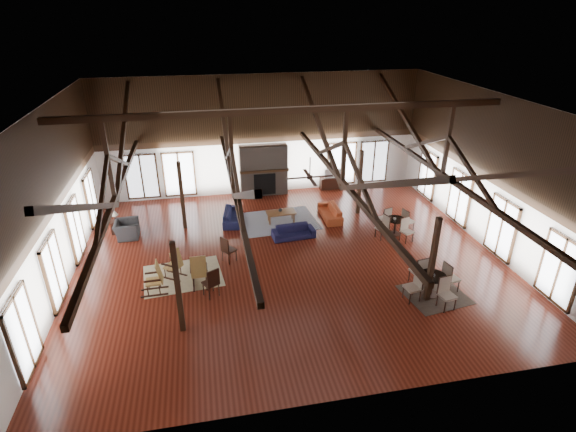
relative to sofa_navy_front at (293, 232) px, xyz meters
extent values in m
plane|color=#5D1F13|center=(-0.51, -1.67, -0.26)|extent=(16.00, 16.00, 0.00)
cube|color=black|center=(-0.51, -1.67, 5.74)|extent=(16.00, 14.00, 0.02)
cube|color=white|center=(-0.51, 5.33, 2.74)|extent=(16.00, 0.02, 6.00)
cube|color=white|center=(-0.51, -8.67, 2.74)|extent=(16.00, 0.02, 6.00)
cube|color=white|center=(-8.51, -1.67, 2.74)|extent=(0.02, 14.00, 6.00)
cube|color=white|center=(7.49, -1.67, 2.74)|extent=(0.02, 14.00, 6.00)
cube|color=black|center=(-0.51, -1.67, 5.49)|extent=(15.60, 0.18, 0.22)
cube|color=black|center=(-6.51, -1.67, 2.79)|extent=(0.16, 13.70, 0.18)
cube|color=black|center=(-6.51, -1.67, 4.14)|extent=(0.14, 0.14, 2.70)
cube|color=black|center=(-6.51, 1.83, 4.01)|extent=(0.15, 7.07, 3.12)
cube|color=black|center=(-6.51, -5.17, 4.01)|extent=(0.15, 7.07, 3.12)
cube|color=black|center=(-2.51, -1.67, 2.79)|extent=(0.16, 13.70, 0.18)
cube|color=black|center=(-2.51, -1.67, 4.14)|extent=(0.14, 0.14, 2.70)
cube|color=black|center=(-2.51, 1.83, 4.01)|extent=(0.15, 7.07, 3.12)
cube|color=black|center=(-2.51, -5.17, 4.01)|extent=(0.15, 7.07, 3.12)
cube|color=black|center=(1.49, -1.67, 2.79)|extent=(0.16, 13.70, 0.18)
cube|color=black|center=(1.49, -1.67, 4.14)|extent=(0.14, 0.14, 2.70)
cube|color=black|center=(1.49, 1.83, 4.01)|extent=(0.15, 7.07, 3.12)
cube|color=black|center=(1.49, -5.17, 4.01)|extent=(0.15, 7.07, 3.12)
cube|color=black|center=(5.49, -1.67, 2.79)|extent=(0.16, 13.70, 0.18)
cube|color=black|center=(5.49, -1.67, 4.14)|extent=(0.14, 0.14, 2.70)
cube|color=black|center=(5.49, 1.83, 4.01)|extent=(0.15, 7.07, 3.12)
cube|color=black|center=(5.49, -5.17, 4.01)|extent=(0.15, 7.07, 3.12)
cube|color=black|center=(-4.51, -5.17, 1.26)|extent=(0.16, 0.16, 3.05)
cube|color=black|center=(3.49, -5.17, 1.26)|extent=(0.16, 0.16, 3.05)
cube|color=black|center=(-4.51, 1.83, 1.26)|extent=(0.16, 0.16, 3.05)
cube|color=black|center=(3.49, 1.83, 1.26)|extent=(0.16, 0.16, 3.05)
cube|color=brown|center=(-0.51, 5.01, 1.04)|extent=(2.40, 0.62, 2.60)
cube|color=black|center=(-0.51, 4.69, 0.39)|extent=(1.10, 0.06, 1.10)
cube|color=black|center=(-0.51, 4.73, 1.09)|extent=(2.50, 0.20, 0.12)
cylinder|color=black|center=(-0.01, -2.67, 3.79)|extent=(0.04, 0.04, 0.70)
cylinder|color=black|center=(-0.01, -2.67, 3.44)|extent=(0.20, 0.20, 0.10)
cube|color=black|center=(0.44, -2.67, 3.44)|extent=(0.70, 0.12, 0.02)
cube|color=black|center=(-0.01, -2.22, 3.44)|extent=(0.12, 0.70, 0.02)
cube|color=black|center=(-0.46, -2.67, 3.44)|extent=(0.70, 0.12, 0.02)
cube|color=black|center=(-0.01, -3.12, 3.44)|extent=(0.12, 0.70, 0.02)
imported|color=#141234|center=(0.00, 0.00, 0.00)|extent=(1.85, 0.85, 0.53)
imported|color=#131536|center=(-2.39, 2.06, 0.01)|extent=(1.99, 1.04, 0.55)
imported|color=#AA4120|center=(2.05, 1.55, 0.02)|extent=(1.94, 0.79, 0.56)
cube|color=brown|center=(-0.25, 1.57, 0.21)|extent=(1.35, 0.74, 0.06)
cube|color=brown|center=(-0.79, 1.35, -0.04)|extent=(0.06, 0.06, 0.44)
cube|color=brown|center=(-0.79, 1.79, -0.04)|extent=(0.06, 0.06, 0.44)
cube|color=brown|center=(0.30, 1.35, -0.04)|extent=(0.06, 0.06, 0.44)
cube|color=brown|center=(0.30, 1.79, -0.04)|extent=(0.06, 0.06, 0.44)
imported|color=#B2B2B2|center=(-0.27, 1.63, 0.33)|extent=(0.19, 0.19, 0.18)
imported|color=#272729|center=(-6.91, 1.44, 0.09)|extent=(1.08, 0.95, 0.70)
cube|color=black|center=(-7.38, 1.89, 0.02)|extent=(0.42, 0.42, 0.57)
cylinder|color=black|center=(-7.38, 1.89, 0.47)|extent=(0.08, 0.08, 0.34)
cone|color=beige|center=(-7.38, 1.89, 0.70)|extent=(0.30, 0.30, 0.24)
cube|color=olive|center=(-4.90, -2.11, 0.17)|extent=(0.67, 0.68, 0.05)
cube|color=olive|center=(-4.70, -2.24, 0.52)|extent=(0.43, 0.52, 0.72)
cube|color=black|center=(-5.01, -2.29, -0.24)|extent=(0.77, 0.53, 0.05)
cube|color=black|center=(-4.78, -1.94, -0.24)|extent=(0.77, 0.53, 0.05)
cube|color=olive|center=(-3.95, -2.76, 0.21)|extent=(0.54, 0.52, 0.06)
cube|color=olive|center=(-3.95, -3.01, 0.57)|extent=(0.54, 0.21, 0.77)
cube|color=black|center=(-4.18, -2.76, -0.23)|extent=(0.07, 0.95, 0.06)
cube|color=black|center=(-3.73, -2.76, -0.23)|extent=(0.07, 0.95, 0.06)
cube|color=olive|center=(-5.49, -3.00, 0.19)|extent=(0.51, 0.53, 0.05)
cube|color=olive|center=(-5.26, -3.00, 0.54)|extent=(0.21, 0.52, 0.74)
cube|color=black|center=(-5.49, -3.22, -0.24)|extent=(0.91, 0.08, 0.05)
cube|color=black|center=(-5.50, -2.79, -0.24)|extent=(0.91, 0.08, 0.05)
cube|color=black|center=(-2.80, -1.40, 0.22)|extent=(0.63, 0.63, 0.05)
cube|color=black|center=(-2.97, -1.52, 0.51)|extent=(0.30, 0.39, 0.59)
cylinder|color=black|center=(-2.80, -1.40, -0.02)|extent=(0.04, 0.04, 0.48)
cube|color=black|center=(-3.59, -3.55, 0.24)|extent=(0.63, 0.63, 0.06)
cube|color=black|center=(-3.48, -3.73, 0.54)|extent=(0.43, 0.27, 0.61)
cylinder|color=black|center=(-3.59, -3.55, -0.01)|extent=(0.04, 0.04, 0.50)
cylinder|color=black|center=(3.73, -4.95, 0.50)|extent=(0.89, 0.89, 0.04)
cylinder|color=black|center=(3.73, -4.95, 0.13)|extent=(0.10, 0.10, 0.74)
cylinder|color=black|center=(3.73, -4.95, -0.24)|extent=(0.54, 0.54, 0.04)
cylinder|color=black|center=(4.33, -0.54, 0.44)|extent=(0.82, 0.82, 0.04)
cylinder|color=black|center=(4.33, -0.54, 0.10)|extent=(0.10, 0.10, 0.68)
cylinder|color=black|center=(4.33, -0.54, -0.24)|extent=(0.49, 0.49, 0.04)
imported|color=#B2B2B2|center=(3.69, -5.03, 0.56)|extent=(0.13, 0.13, 0.10)
imported|color=#B2B2B2|center=(4.24, -0.60, 0.50)|extent=(0.16, 0.16, 0.10)
cube|color=black|center=(3.14, 5.08, 0.04)|extent=(1.21, 0.45, 0.60)
imported|color=#B2B2B2|center=(3.17, 5.08, 0.59)|extent=(0.88, 0.20, 0.51)
cube|color=tan|center=(-4.56, -2.13, -0.26)|extent=(2.96, 2.44, 0.01)
cube|color=#1A244A|center=(-0.38, 1.66, -0.26)|extent=(3.58, 2.79, 0.01)
cube|color=black|center=(3.89, -4.98, -0.26)|extent=(2.24, 2.09, 0.01)
camera|label=1|loc=(-3.47, -16.44, 8.75)|focal=28.00mm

